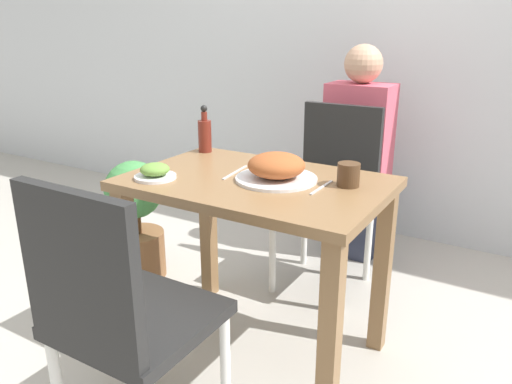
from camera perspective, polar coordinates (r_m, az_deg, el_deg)
The scene contains 13 objects.
ground_plane at distance 2.16m, azimuth 0.00°, elevation -17.26°, with size 16.00×16.00×0.00m, color #B7B2A8.
wall_back at distance 3.12m, azimuth 14.95°, elevation 18.72°, with size 8.00×0.05×2.60m.
dining_table at distance 1.87m, azimuth 0.00°, elevation -2.43°, with size 0.94×0.63×0.73m.
chair_near at distance 1.48m, azimuth -15.49°, elevation -12.95°, with size 0.42×0.42×0.90m.
chair_far at distance 2.48m, azimuth 8.53°, elevation 0.58°, with size 0.42×0.42×0.90m.
food_plate at distance 1.80m, azimuth 2.35°, elevation 2.74°, with size 0.30×0.30×0.10m.
side_plate at distance 1.87m, azimuth -11.47°, elevation 2.25°, with size 0.15×0.15×0.06m.
drink_cup at distance 1.77m, azimuth 10.52°, elevation 1.96°, with size 0.08×0.08×0.08m.
sauce_bottle at distance 2.22m, azimuth -5.88°, elevation 6.61°, with size 0.06×0.06×0.21m.
fork_utensil at distance 1.90m, azimuth -2.41°, elevation 2.25°, with size 0.03×0.20×0.00m.
spoon_utensil at distance 1.74m, azimuth 7.51°, elevation 0.52°, with size 0.01×0.18×0.00m.
potted_plant_left at distance 2.62m, azimuth -13.56°, elevation -2.84°, with size 0.29×0.29×0.62m.
person_figure at distance 2.79m, azimuth 11.50°, elevation 4.09°, with size 0.34×0.22×1.17m.
Camera 1 is at (0.90, -1.50, 1.27)m, focal length 35.00 mm.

